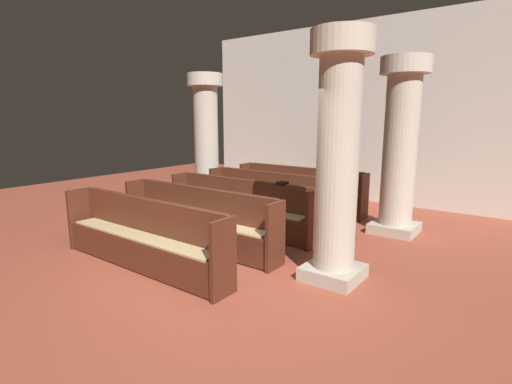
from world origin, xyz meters
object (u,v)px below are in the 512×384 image
Objects in this scene: pew_row_0 at (299,188)px; kneeler_box_red at (342,235)px; pillar_far_side at (206,136)px; pillar_aisle_rear at (338,156)px; pillar_aisle_side at (400,144)px; pew_row_3 at (197,217)px; pew_row_4 at (142,233)px; hymn_book at (282,183)px; pew_row_1 at (273,195)px; pew_row_2 at (240,205)px; lectern at (330,187)px.

pew_row_0 is 2.48m from kneeler_box_red.
pillar_far_side is at bearing -164.44° from pew_row_0.
pew_row_0 is at bearing 15.56° from pillar_far_side.
pillar_far_side reaches higher than pew_row_0.
pew_row_0 is 4.16m from pillar_aisle_rear.
pew_row_3 is at bearing -130.46° from pillar_aisle_side.
hymn_book is at bearing 70.99° from pew_row_4.
pillar_far_side is at bearing 168.88° from pew_row_1.
pew_row_1 is 1.00× the size of pew_row_3.
pew_row_4 is at bearing -122.74° from kneeler_box_red.
pew_row_2 is (0.00, -1.12, 0.00)m from pew_row_1.
pew_row_2 is 3.16m from lectern.
hymn_book is at bearing -23.63° from pillar_far_side.
pillar_aisle_side reaches higher than pew_row_4.
pew_row_0 is 1.00× the size of pew_row_3.
pew_row_1 is 2.24m from pew_row_3.
pillar_aisle_rear is 2.96× the size of lectern.
pew_row_4 is 1.01× the size of pillar_aisle_rear.
pillar_aisle_rear reaches higher than pew_row_0.
pillar_aisle_side is at bearing 62.26° from kneeler_box_red.
pew_row_3 is 1.01× the size of pillar_aisle_rear.
pew_row_0 is 2.27m from hymn_book.
pew_row_3 is 1.00× the size of pew_row_4.
pew_row_2 is at bearing -161.52° from kneeler_box_red.
pillar_far_side reaches higher than pew_row_4.
pew_row_1 and pew_row_3 have the same top height.
pillar_far_side is 3.54m from hymn_book.
pew_row_4 is at bearing -109.01° from hymn_book.
pew_row_0 is at bearing 90.00° from pew_row_4.
pew_row_4 is 2.98× the size of lectern.
pillar_aisle_rear reaches higher than pew_row_1.
lectern reaches higher than kneeler_box_red.
hymn_book is at bearing 12.55° from pew_row_2.
pew_row_4 is at bearing -90.00° from pew_row_1.
pew_row_1 is at bearing -90.00° from pew_row_0.
pew_row_2 is 2.83m from pillar_aisle_rear.
pew_row_2 is at bearing -144.72° from pillar_aisle_side.
pew_row_3 is at bearing -94.89° from lectern.
pillar_aisle_rear is at bearing -53.02° from pew_row_0.
hymn_book is (0.83, -0.93, 0.49)m from pew_row_1.
pew_row_4 is 17.75× the size of hymn_book.
pillar_aisle_rear is at bearing -40.78° from pew_row_1.
hymn_book reaches higher than pew_row_2.
hymn_book is (0.83, -2.05, 0.49)m from pew_row_0.
pew_row_1 is 1.12m from pew_row_2.
pillar_far_side and pillar_aisle_rear have the same top height.
pillar_aisle_side is 1.00× the size of pillar_far_side.
hymn_book is (0.47, -2.95, 0.55)m from lectern.
pillar_aisle_rear reaches higher than kneeler_box_red.
kneeler_box_red is at bearing -117.74° from pillar_aisle_side.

